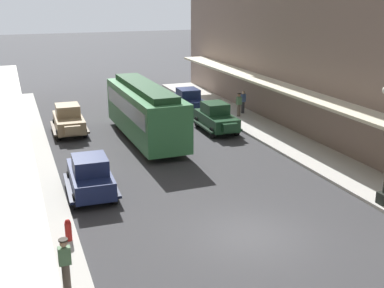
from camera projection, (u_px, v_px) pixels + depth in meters
ground_plane at (249, 235)px, 17.88m from camera, size 200.00×200.00×0.00m
sidewalk_left at (39, 273)px, 15.31m from camera, size 3.00×60.00×0.15m
parked_car_0 at (90, 175)px, 21.23m from camera, size 2.26×4.30×1.84m
parked_car_1 at (216, 117)px, 31.14m from camera, size 2.21×4.29×1.84m
parked_car_2 at (187, 100)px, 36.10m from camera, size 2.30×4.32×1.84m
parked_car_3 at (69, 119)px, 30.60m from camera, size 2.21×4.29×1.84m
streetcar at (145, 110)px, 28.96m from camera, size 2.64×9.63×3.46m
fire_hydrant at (68, 230)px, 17.09m from camera, size 0.24×0.24×0.82m
pedestrian_0 at (65, 264)px, 14.10m from camera, size 0.36×0.28×1.67m
pedestrian_1 at (18, 170)px, 21.53m from camera, size 0.36×0.28×1.67m
pedestrian_3 at (239, 104)px, 34.34m from camera, size 0.36×0.28×1.67m
pedestrian_4 at (243, 102)px, 35.24m from camera, size 0.36×0.24×1.64m
pedestrian_5 at (12, 120)px, 30.12m from camera, size 0.36×0.24×1.64m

